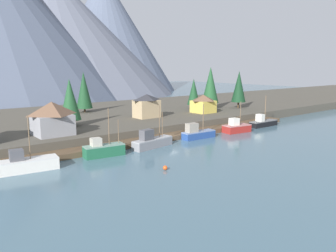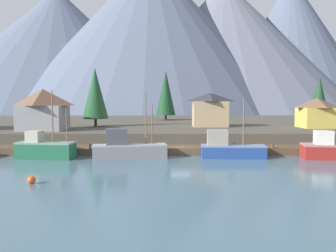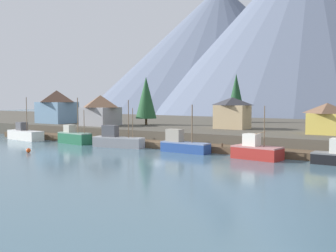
# 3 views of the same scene
# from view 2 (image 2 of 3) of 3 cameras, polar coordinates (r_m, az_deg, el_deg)

# --- Properties ---
(ground_plane) EXTENTS (400.00, 400.00, 1.00)m
(ground_plane) POSITION_cam_2_polar(r_m,az_deg,el_deg) (65.37, 1.39, -2.52)
(ground_plane) COLOR #476675
(dock) EXTENTS (80.00, 4.00, 1.60)m
(dock) POSITION_cam_2_polar(r_m,az_deg,el_deg) (47.40, 2.06, -3.94)
(dock) COLOR brown
(dock) RESTS_ON ground_plane
(shoreline_bank) EXTENTS (400.00, 56.00, 2.50)m
(shoreline_bank) POSITION_cam_2_polar(r_m,az_deg,el_deg) (77.13, 1.12, -0.16)
(shoreline_bank) COLOR #4C473D
(shoreline_bank) RESTS_ON ground_plane
(mountain_west_peak) EXTENTS (144.71, 144.71, 67.86)m
(mountain_west_peak) POSITION_cam_2_polar(r_m,az_deg,el_deg) (206.09, -17.53, 11.59)
(mountain_west_peak) COLOR slate
(mountain_west_peak) RESTS_ON ground_plane
(mountain_central_peak) EXTENTS (140.04, 140.04, 77.66)m
(mountain_central_peak) POSITION_cam_2_polar(r_m,az_deg,el_deg) (178.45, -2.78, 14.54)
(mountain_central_peak) COLOR slate
(mountain_central_peak) RESTS_ON ground_plane
(mountain_east_peak) EXTENTS (138.08, 138.08, 69.44)m
(mountain_east_peak) POSITION_cam_2_polar(r_m,az_deg,el_deg) (191.87, 9.20, 12.53)
(mountain_east_peak) COLOR slate
(mountain_east_peak) RESTS_ON ground_plane
(mountain_far_ridge) EXTENTS (90.01, 90.01, 73.11)m
(mountain_far_ridge) POSITION_cam_2_polar(r_m,az_deg,el_deg) (205.22, 19.44, 12.32)
(mountain_far_ridge) COLOR slate
(mountain_far_ridge) RESTS_ON ground_plane
(fishing_boat_green) EXTENTS (7.36, 3.31, 8.49)m
(fishing_boat_green) POSITION_cam_2_polar(r_m,az_deg,el_deg) (46.10, -19.59, -3.52)
(fishing_boat_green) COLOR #1E5B3D
(fishing_boat_green) RESTS_ON ground_plane
(fishing_boat_grey) EXTENTS (9.34, 3.60, 8.11)m
(fishing_boat_grey) POSITION_cam_2_polar(r_m,az_deg,el_deg) (43.59, -6.63, -3.71)
(fishing_boat_grey) COLOR gray
(fishing_boat_grey) RESTS_ON ground_plane
(fishing_boat_blue) EXTENTS (8.12, 2.67, 7.44)m
(fishing_boat_blue) POSITION_cam_2_polar(r_m,az_deg,el_deg) (44.62, 10.12, -3.62)
(fishing_boat_blue) COLOR navy
(fishing_boat_blue) RESTS_ON ground_plane
(fishing_boat_red) EXTENTS (7.08, 3.97, 7.41)m
(fishing_boat_red) POSITION_cam_2_polar(r_m,az_deg,el_deg) (47.76, 24.99, -3.50)
(fishing_boat_red) COLOR maroon
(fishing_boat_red) RESTS_ON ground_plane
(house_grey) EXTENTS (7.12, 6.54, 6.49)m
(house_grey) POSITION_cam_2_polar(r_m,az_deg,el_deg) (58.52, -19.79, 2.62)
(house_grey) COLOR gray
(house_grey) RESTS_ON shoreline_bank
(house_yellow) EXTENTS (5.80, 5.76, 5.14)m
(house_yellow) POSITION_cam_2_polar(r_m,az_deg,el_deg) (65.12, 23.22, 2.06)
(house_yellow) COLOR gold
(house_yellow) RESTS_ON shoreline_bank
(house_tan) EXTENTS (6.39, 4.71, 6.06)m
(house_tan) POSITION_cam_2_polar(r_m,az_deg,el_deg) (62.72, 6.91, 2.73)
(house_tan) COLOR tan
(house_tan) RESTS_ON shoreline_bank
(conifer_near_left) EXTENTS (3.90, 3.90, 9.37)m
(conifer_near_left) POSITION_cam_2_polar(r_m,az_deg,el_deg) (74.26, 23.56, 4.39)
(conifer_near_left) COLOR #4C3823
(conifer_near_left) RESTS_ON shoreline_bank
(conifer_near_right) EXTENTS (4.59, 4.59, 11.65)m
(conifer_near_right) POSITION_cam_2_polar(r_m,az_deg,el_deg) (81.91, -0.37, 5.47)
(conifer_near_right) COLOR #4C3823
(conifer_near_right) RESTS_ON shoreline_bank
(conifer_mid_left) EXTENTS (4.60, 4.60, 10.51)m
(conifer_mid_left) POSITION_cam_2_polar(r_m,az_deg,el_deg) (63.65, -11.87, 5.28)
(conifer_mid_left) COLOR #4C3823
(conifer_mid_left) RESTS_ON shoreline_bank
(channel_buoy) EXTENTS (0.70, 0.70, 0.70)m
(channel_buoy) POSITION_cam_2_polar(r_m,az_deg,el_deg) (32.92, -21.47, -8.23)
(channel_buoy) COLOR #E04C19
(channel_buoy) RESTS_ON ground_plane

